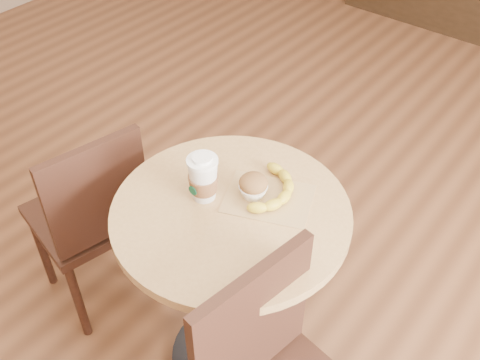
{
  "coord_description": "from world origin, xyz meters",
  "views": [
    {
      "loc": [
        0.8,
        -0.77,
        1.84
      ],
      "look_at": [
        0.1,
        0.11,
        0.83
      ],
      "focal_mm": 42.0,
      "sensor_mm": 36.0,
      "label": 1
    }
  ],
  "objects_px": {
    "muffin": "(253,186)",
    "banana": "(271,190)",
    "cafe_table": "(232,264)",
    "coffee_cup": "(203,179)",
    "chair_left": "(92,216)"
  },
  "relations": [
    {
      "from": "coffee_cup",
      "to": "banana",
      "type": "distance_m",
      "value": 0.19
    },
    {
      "from": "muffin",
      "to": "cafe_table",
      "type": "bearing_deg",
      "value": -101.43
    },
    {
      "from": "coffee_cup",
      "to": "cafe_table",
      "type": "bearing_deg",
      "value": 7.22
    },
    {
      "from": "chair_left",
      "to": "muffin",
      "type": "distance_m",
      "value": 0.68
    },
    {
      "from": "cafe_table",
      "to": "muffin",
      "type": "distance_m",
      "value": 0.28
    },
    {
      "from": "muffin",
      "to": "chair_left",
      "type": "bearing_deg",
      "value": -163.0
    },
    {
      "from": "cafe_table",
      "to": "coffee_cup",
      "type": "relative_size",
      "value": 5.22
    },
    {
      "from": "cafe_table",
      "to": "muffin",
      "type": "height_order",
      "value": "muffin"
    },
    {
      "from": "cafe_table",
      "to": "banana",
      "type": "height_order",
      "value": "banana"
    },
    {
      "from": "chair_left",
      "to": "muffin",
      "type": "height_order",
      "value": "muffin"
    },
    {
      "from": "muffin",
      "to": "banana",
      "type": "distance_m",
      "value": 0.06
    },
    {
      "from": "cafe_table",
      "to": "chair_left",
      "type": "xyz_separation_m",
      "value": [
        -0.55,
        -0.09,
        -0.07
      ]
    },
    {
      "from": "coffee_cup",
      "to": "chair_left",
      "type": "bearing_deg",
      "value": -166.23
    },
    {
      "from": "chair_left",
      "to": "muffin",
      "type": "bearing_deg",
      "value": 119.92
    },
    {
      "from": "cafe_table",
      "to": "chair_left",
      "type": "relative_size",
      "value": 0.92
    }
  ]
}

